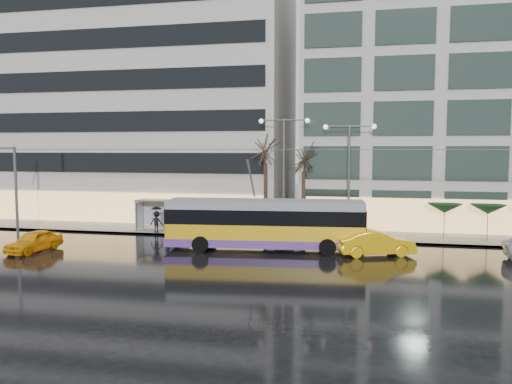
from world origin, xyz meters
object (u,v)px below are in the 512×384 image
(bus_shelter, at_px, (159,208))
(taxi_a, at_px, (34,241))
(trolleybus, at_px, (265,226))
(street_lamp_near, at_px, (284,160))

(bus_shelter, bearing_deg, taxi_a, -118.48)
(bus_shelter, distance_m, taxi_a, 10.59)
(bus_shelter, bearing_deg, trolleybus, -29.29)
(bus_shelter, bearing_deg, street_lamp_near, 0.63)
(trolleybus, xyz_separation_m, bus_shelter, (-9.97, 5.59, 0.30))
(street_lamp_near, height_order, taxi_a, street_lamp_near)
(trolleybus, height_order, taxi_a, trolleybus)
(trolleybus, distance_m, bus_shelter, 11.43)
(bus_shelter, relative_size, street_lamp_near, 0.47)
(street_lamp_near, relative_size, taxi_a, 2.17)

